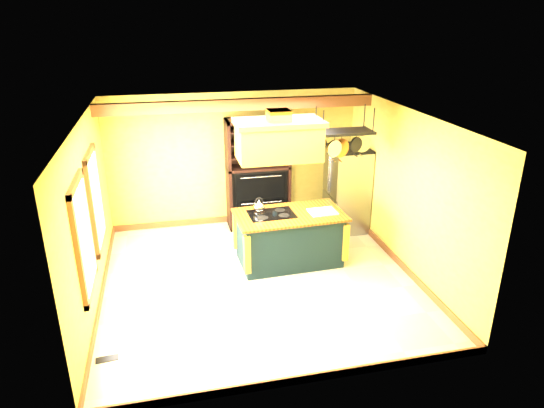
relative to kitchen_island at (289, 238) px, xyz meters
name	(u,v)px	position (x,y,z in m)	size (l,w,h in m)	color
floor	(259,279)	(-0.64, -0.49, -0.47)	(5.00, 5.00, 0.00)	beige
ceiling	(257,117)	(-0.64, -0.49, 2.23)	(5.00, 5.00, 0.00)	white
wall_back	(234,159)	(-0.64, 2.01, 0.88)	(5.00, 0.02, 2.70)	gold
wall_front	(303,286)	(-0.64, -2.99, 0.88)	(5.00, 0.02, 2.70)	gold
wall_left	(89,218)	(-3.14, -0.49, 0.88)	(0.02, 5.00, 2.70)	gold
wall_right	(406,191)	(1.86, -0.49, 0.88)	(0.02, 5.00, 2.70)	gold
ceiling_beam	(239,105)	(-0.64, 1.21, 2.12)	(5.00, 0.15, 0.20)	brown
window_near	(84,238)	(-3.10, -1.29, 0.93)	(0.06, 1.06, 1.56)	brown
window_far	(96,200)	(-3.10, 0.11, 0.93)	(0.06, 1.06, 1.56)	brown
kitchen_island	(289,238)	(0.00, 0.00, 0.00)	(1.89, 1.11, 1.11)	black
range_hood	(279,138)	(-0.20, 0.00, 1.77)	(1.41, 0.79, 0.80)	gold
pot_rack	(343,138)	(0.91, 0.01, 1.72)	(1.02, 0.47, 0.87)	black
refrigerator	(347,191)	(1.48, 1.16, 0.34)	(0.72, 0.85, 1.66)	gray
hutch	(258,184)	(-0.21, 1.77, 0.39)	(1.25, 0.57, 2.22)	black
floor_register	(107,359)	(-2.92, -2.01, -0.46)	(0.28, 0.12, 0.01)	black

